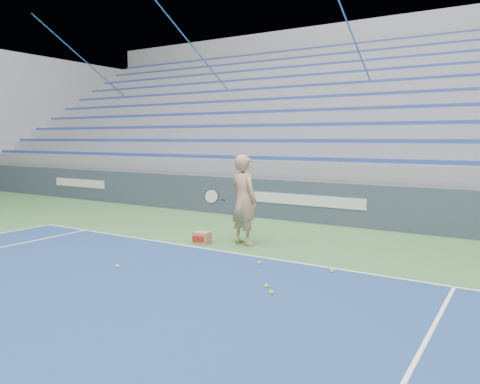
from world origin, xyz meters
name	(u,v)px	position (x,y,z in m)	size (l,w,h in m)	color
sponsor_barrier	(309,202)	(0.00, 15.88, 0.55)	(30.00, 0.32, 1.10)	#374255
bleachers	(373,135)	(0.00, 21.60, 2.36)	(31.00, 9.15, 7.30)	gray
tennis_player	(244,200)	(-0.09, 12.68, 0.95)	(1.00, 0.93, 1.90)	tan
ball_box	(202,238)	(-0.87, 12.25, 0.13)	(0.38, 0.31, 0.26)	#A57A50
tennis_ball_0	(267,286)	(1.73, 10.38, 0.03)	(0.07, 0.07, 0.07)	#DDED30
tennis_ball_1	(118,267)	(-0.96, 9.95, 0.03)	(0.07, 0.07, 0.07)	#DDED30
tennis_ball_2	(271,292)	(1.93, 10.15, 0.03)	(0.07, 0.07, 0.07)	#DDED30
tennis_ball_3	(332,271)	(2.28, 11.64, 0.03)	(0.07, 0.07, 0.07)	#DDED30
tennis_ball_4	(259,263)	(0.99, 11.46, 0.03)	(0.07, 0.07, 0.07)	#DDED30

